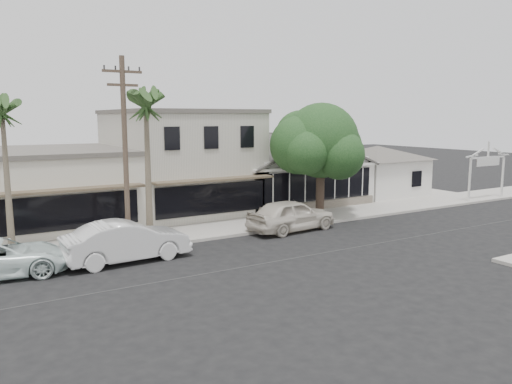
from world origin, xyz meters
TOP-DOWN VIEW (x-y plane):
  - ground at (0.00, 0.00)m, footprint 140.00×140.00m
  - sidewalk_north at (-8.00, 6.75)m, footprint 90.00×3.50m
  - corner_shop at (5.00, 12.47)m, footprint 10.40×8.60m
  - side_cottage at (13.20, 11.50)m, footprint 6.00×6.00m
  - arch_sign at (18.40, 5.30)m, footprint 4.12×0.12m
  - row_building_near at (-3.00, 13.50)m, footprint 8.00×10.00m
  - row_building_midnear at (-12.00, 13.50)m, footprint 10.00×10.00m
  - utility_pole at (-9.00, 5.20)m, footprint 1.80×0.24m
  - car_0 at (-0.03, 4.58)m, footprint 5.43×2.62m
  - car_1 at (-9.62, 3.41)m, footprint 5.53×2.16m
  - shade_tree at (3.43, 6.72)m, footprint 6.44×5.82m
  - palm_east at (-7.79, 5.65)m, footprint 3.30×3.30m
  - palm_mid at (-13.94, 5.75)m, footprint 2.54×2.54m

SIDE VIEW (x-z plane):
  - ground at x=0.00m, z-range 0.00..0.00m
  - sidewalk_north at x=-8.00m, z-range 0.00..0.15m
  - car_0 at x=-0.03m, z-range 0.00..1.79m
  - car_1 at x=-9.62m, z-range 0.00..1.80m
  - side_cottage at x=13.20m, z-range 0.00..3.00m
  - row_building_midnear at x=-12.00m, z-range 0.00..4.20m
  - corner_shop at x=5.00m, z-range 0.07..5.17m
  - arch_sign at x=18.40m, z-range 1.18..5.13m
  - row_building_near at x=-3.00m, z-range 0.00..6.50m
  - shade_tree at x=3.43m, z-range 1.13..8.28m
  - utility_pole at x=-9.00m, z-range 0.29..9.29m
  - palm_mid at x=-13.94m, z-range 2.69..10.16m
  - palm_east at x=-7.79m, z-range 2.85..10.86m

